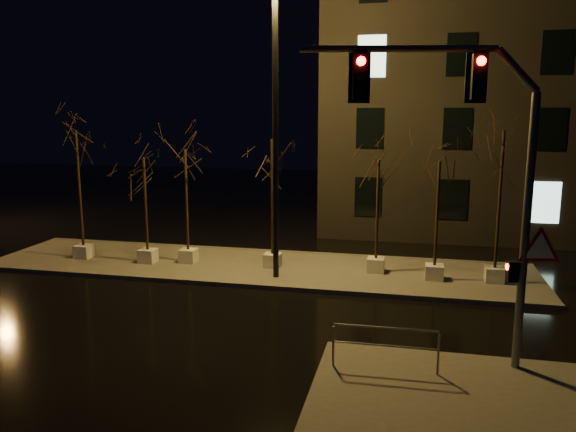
# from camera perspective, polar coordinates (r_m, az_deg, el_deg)

# --- Properties ---
(ground) EXTENTS (90.00, 90.00, 0.00)m
(ground) POSITION_cam_1_polar(r_m,az_deg,el_deg) (17.50, -8.72, -10.56)
(ground) COLOR black
(ground) RESTS_ON ground
(median) EXTENTS (22.00, 5.00, 0.15)m
(median) POSITION_cam_1_polar(r_m,az_deg,el_deg) (22.88, -3.28, -5.17)
(median) COLOR #4E4B46
(median) RESTS_ON ground
(sidewalk_corner) EXTENTS (7.00, 5.00, 0.15)m
(sidewalk_corner) POSITION_cam_1_polar(r_m,az_deg,el_deg) (13.29, 18.20, -17.77)
(sidewalk_corner) COLOR #4E4B46
(sidewalk_corner) RESTS_ON ground
(building) EXTENTS (25.00, 12.00, 15.00)m
(building) POSITION_cam_1_polar(r_m,az_deg,el_deg) (34.14, 26.58, 11.53)
(building) COLOR black
(building) RESTS_ON ground
(tree_0) EXTENTS (1.80, 1.80, 5.51)m
(tree_0) POSITION_cam_1_polar(r_m,az_deg,el_deg) (24.82, -20.60, 5.40)
(tree_0) COLOR beige
(tree_0) RESTS_ON median
(tree_1) EXTENTS (1.80, 1.80, 4.43)m
(tree_1) POSITION_cam_1_polar(r_m,az_deg,el_deg) (23.31, -14.38, 3.43)
(tree_1) COLOR beige
(tree_1) RESTS_ON median
(tree_2) EXTENTS (1.80, 1.80, 4.74)m
(tree_2) POSITION_cam_1_polar(r_m,az_deg,el_deg) (22.95, -10.35, 4.09)
(tree_2) COLOR beige
(tree_2) RESTS_ON median
(tree_3) EXTENTS (1.80, 1.80, 5.22)m
(tree_3) POSITION_cam_1_polar(r_m,az_deg,el_deg) (21.82, -1.63, 4.88)
(tree_3) COLOR beige
(tree_3) RESTS_ON median
(tree_4) EXTENTS (1.80, 1.80, 4.45)m
(tree_4) POSITION_cam_1_polar(r_m,az_deg,el_deg) (21.46, 9.14, 3.08)
(tree_4) COLOR beige
(tree_4) RESTS_ON median
(tree_5) EXTENTS (1.80, 1.80, 4.49)m
(tree_5) POSITION_cam_1_polar(r_m,az_deg,el_deg) (20.91, 15.03, 2.75)
(tree_5) COLOR beige
(tree_5) RESTS_ON median
(tree_6) EXTENTS (1.80, 1.80, 5.63)m
(tree_6) POSITION_cam_1_polar(r_m,az_deg,el_deg) (21.17, 20.90, 4.86)
(tree_6) COLOR beige
(tree_6) RESTS_ON median
(traffic_signal_mast) EXTENTS (6.09, 1.29, 7.56)m
(traffic_signal_mast) POSITION_cam_1_polar(r_m,az_deg,el_deg) (13.55, 18.66, 5.12)
(traffic_signal_mast) COLOR slate
(traffic_signal_mast) RESTS_ON sidewalk_corner
(streetlight_main) EXTENTS (2.62, 0.34, 10.51)m
(streetlight_main) POSITION_cam_1_polar(r_m,az_deg,el_deg) (20.36, -1.30, 10.40)
(streetlight_main) COLOR black
(streetlight_main) RESTS_ON median
(guard_rail_a) EXTENTS (2.53, 0.10, 1.09)m
(guard_rail_a) POSITION_cam_1_polar(r_m,az_deg,el_deg) (13.90, 9.83, -12.49)
(guard_rail_a) COLOR slate
(guard_rail_a) RESTS_ON sidewalk_corner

